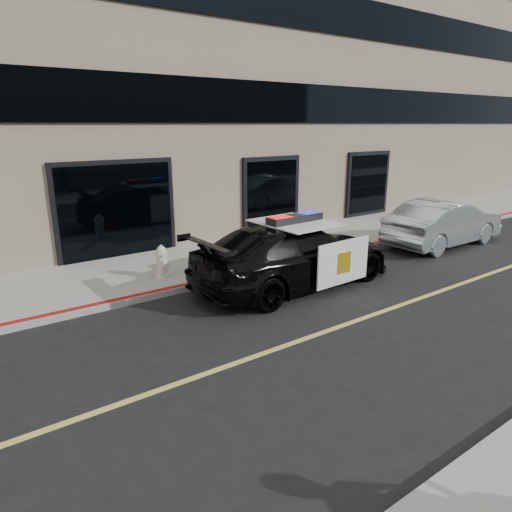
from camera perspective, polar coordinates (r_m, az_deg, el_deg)
ground at (r=8.63m, az=6.27°, el=-10.23°), size 120.00×120.00×0.00m
sidewalk_n at (r=12.70m, az=-9.68°, el=-1.20°), size 60.00×3.50×0.15m
building_n at (r=17.15m, az=-19.16°, el=22.68°), size 60.00×7.00×12.00m
police_car at (r=11.09m, az=4.80°, el=0.26°), size 2.67×5.52×1.76m
silver_sedan at (r=15.93m, az=22.43°, el=3.83°), size 1.66×4.54×1.49m
fire_hydrant at (r=11.49m, az=-11.65°, el=-0.78°), size 0.37×0.51×0.82m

